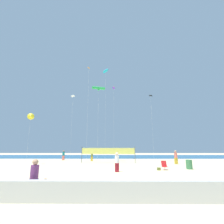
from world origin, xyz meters
The scene contains 20 objects.
ground_plane centered at (0.00, 0.00, 0.00)m, with size 120.00×120.00×0.00m, color beige.
ocean_band centered at (0.00, 29.58, 0.00)m, with size 120.00×20.00×0.01m, color #28608C.
boardwalk_ledge centered at (0.00, -9.09, 0.42)m, with size 28.00×0.44×0.84m, color beige.
mother_figure centered at (-3.81, -8.16, 0.88)m, with size 0.38×0.38×1.65m.
toddler_figure centered at (-3.23, -8.24, 0.42)m, with size 0.18×0.18×0.79m.
beachgoer_coral_shirt centered at (8.62, 7.89, 0.99)m, with size 0.42×0.42×1.85m.
beachgoer_white_shirt centered at (0.26, -0.15, 0.94)m, with size 0.40×0.40×1.76m.
beachgoer_teal_shirt centered at (-9.18, 15.16, 0.96)m, with size 0.41×0.41×1.79m.
beachgoer_olive_shirt centered at (-3.76, 13.25, 0.84)m, with size 0.36×0.36×1.56m.
folding_beach_chair centered at (5.12, 1.47, 0.47)m, with size 0.52×0.65×0.89m.
trash_barrel centered at (7.89, 2.07, 0.48)m, with size 0.62×0.62×0.95m, color #3F7F4C.
volleyball_net centered at (-0.89, 10.04, 1.64)m, with size 8.21×0.63×2.40m.
beach_handbag centered at (4.45, 1.11, 0.13)m, with size 0.34×0.17×0.27m, color olive.
kite_cyan_inflatable centered at (-1.85, 19.63, 19.50)m, with size 1.73×1.66×20.05m.
kite_white_diamond centered at (-7.72, 14.04, 11.66)m, with size 0.87×0.88×12.01m.
kite_green_tube centered at (-2.69, 11.86, 12.51)m, with size 2.30×1.03×12.78m.
kite_violet_inflatable centered at (-0.01, 17.58, 14.62)m, with size 0.67×1.30×15.02m.
kite_yellow_delta centered at (-11.87, 7.10, 6.61)m, with size 1.03×0.80×7.08m.
kite_black_diamond centered at (6.46, 11.79, 10.96)m, with size 0.72×0.71×11.30m.
kite_orange_diamond centered at (-3.80, 7.50, 13.13)m, with size 0.40×0.40×14.38m.
Camera 1 is at (-0.04, -16.61, 2.16)m, focal length 27.27 mm.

